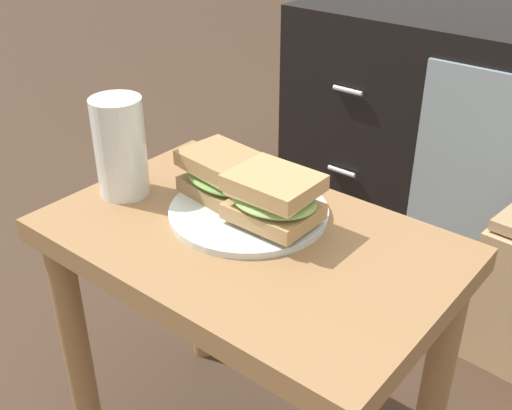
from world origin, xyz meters
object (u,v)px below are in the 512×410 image
at_px(plate, 249,211).
at_px(sandwich_front, 225,176).
at_px(tv_cabinet, 481,133).
at_px(beer_glass, 120,148).
at_px(sandwich_back, 274,197).

distance_m(plate, sandwich_front, 0.06).
relative_size(tv_cabinet, beer_glass, 6.35).
height_order(plate, sandwich_back, sandwich_back).
bearing_deg(sandwich_back, sandwich_front, 170.30).
bearing_deg(sandwich_back, plate, 170.30).
bearing_deg(sandwich_front, sandwich_back, -9.70).
xyz_separation_m(plate, sandwich_back, (0.05, -0.01, 0.05)).
xyz_separation_m(plate, beer_glass, (-0.19, -0.07, 0.07)).
xyz_separation_m(tv_cabinet, sandwich_back, (0.04, -0.92, 0.22)).
bearing_deg(tv_cabinet, beer_glass, -101.80).
bearing_deg(plate, beer_glass, -160.40).
bearing_deg(tv_cabinet, sandwich_front, -94.16).
bearing_deg(plate, tv_cabinet, 89.11).
bearing_deg(beer_glass, sandwich_back, 13.71).
bearing_deg(sandwich_back, tv_cabinet, 92.32).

